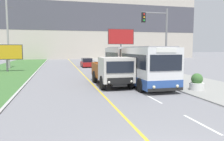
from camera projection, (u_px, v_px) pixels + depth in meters
lane_marking_centre at (151, 132)px, 7.98m from camera, size 2.88×140.00×0.01m
apartment_block_background at (67, 20)px, 64.63m from camera, size 80.00×8.04×23.00m
city_bus at (133, 64)px, 20.28m from camera, size 2.72×12.93×3.20m
dump_truck at (113, 72)px, 17.32m from camera, size 2.47×6.26×2.38m
car_distant at (87, 63)px, 36.12m from camera, size 1.80×4.30×1.45m
utility_pole_far at (8, 34)px, 32.86m from camera, size 1.80×0.28×10.45m
traffic_light_mast at (160, 37)px, 18.07m from camera, size 2.28×0.32×6.33m
billboard_large at (121, 38)px, 38.46m from camera, size 4.70×0.24×6.46m
billboard_small at (7, 53)px, 28.43m from camera, size 3.95×0.24×3.56m
planter_round_near at (197, 83)px, 15.69m from camera, size 1.02×1.02×1.19m
planter_round_second at (160, 74)px, 20.92m from camera, size 1.03×1.03×1.24m
planter_round_third at (141, 69)px, 26.22m from camera, size 0.98×0.98×1.16m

